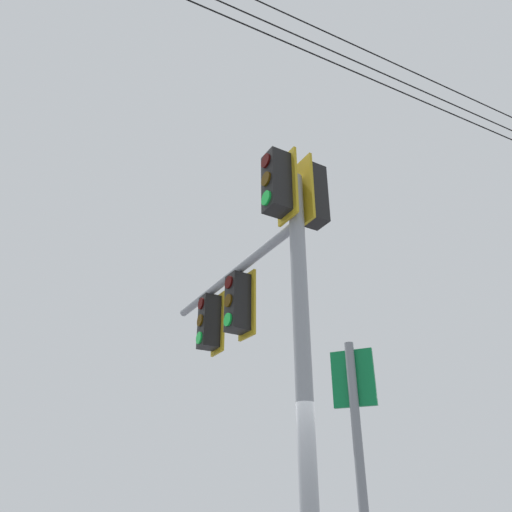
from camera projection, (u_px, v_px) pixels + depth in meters
The scene contains 3 objects.
signal_mast_assembly at pixel (265, 290), 6.60m from camera, with size 3.92×1.95×5.83m.
route_sign_primary at pixel (362, 485), 3.35m from camera, with size 0.21×0.29×2.66m.
overhead_wire_span at pixel (339, 52), 8.36m from camera, with size 6.95×21.47×0.95m.
Camera 1 is at (-5.52, 1.32, 1.56)m, focal length 33.62 mm.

